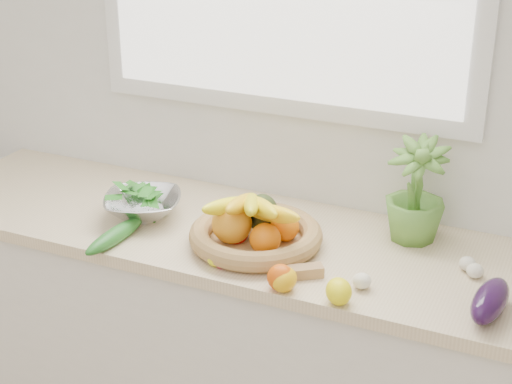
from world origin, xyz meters
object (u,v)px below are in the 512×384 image
at_px(fruit_basket, 255,228).
at_px(apple, 235,232).
at_px(cucumber, 115,236).
at_px(colander_with_spinach, 143,200).
at_px(potted_herb, 416,191).
at_px(eggplant, 490,301).

bearing_deg(fruit_basket, apple, -162.01).
relative_size(apple, cucumber, 0.30).
distance_m(apple, colander_with_spinach, 0.35).
distance_m(fruit_basket, colander_with_spinach, 0.40).
distance_m(apple, potted_herb, 0.55).
relative_size(potted_herb, fruit_basket, 0.62).
bearing_deg(apple, fruit_basket, 17.99).
xyz_separation_m(potted_herb, colander_with_spinach, (-0.82, -0.22, -0.09)).
bearing_deg(potted_herb, apple, -151.67).
bearing_deg(colander_with_spinach, potted_herb, 14.97).
height_order(eggplant, fruit_basket, fruit_basket).
bearing_deg(eggplant, apple, 173.45).
bearing_deg(cucumber, colander_with_spinach, 94.35).
bearing_deg(eggplant, colander_with_spinach, 173.60).
bearing_deg(cucumber, eggplant, 3.00).
bearing_deg(potted_herb, cucumber, -153.59).
height_order(eggplant, colander_with_spinach, colander_with_spinach).
bearing_deg(eggplant, fruit_basket, 171.48).
xyz_separation_m(eggplant, potted_herb, (-0.29, 0.34, 0.11)).
relative_size(eggplant, cucumber, 0.78).
height_order(potted_herb, colander_with_spinach, potted_herb).
xyz_separation_m(eggplant, cucumber, (-1.10, -0.06, -0.02)).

